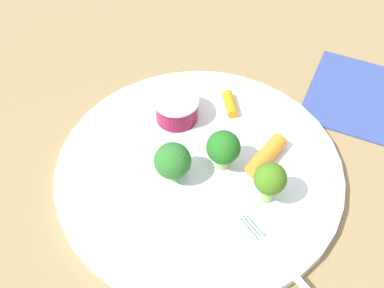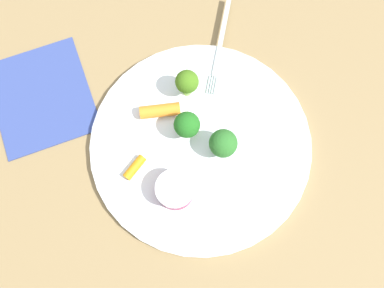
{
  "view_description": "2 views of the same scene",
  "coord_description": "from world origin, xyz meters",
  "px_view_note": "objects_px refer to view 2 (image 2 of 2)",
  "views": [
    {
      "loc": [
        0.28,
        0.16,
        0.43
      ],
      "look_at": [
        -0.01,
        -0.02,
        0.03
      ],
      "focal_mm": 46.72,
      "sensor_mm": 36.0,
      "label": 1
    },
    {
      "loc": [
        -0.05,
        -0.17,
        0.56
      ],
      "look_at": [
        -0.01,
        -0.0,
        0.03
      ],
      "focal_mm": 40.07,
      "sensor_mm": 36.0,
      "label": 2
    }
  ],
  "objects_px": {
    "carrot_stick_1": "(160,111)",
    "plate": "(201,144)",
    "broccoli_floret_0": "(223,143)",
    "broccoli_floret_1": "(188,82)",
    "napkin": "(42,96)",
    "carrot_stick_0": "(135,167)",
    "fork": "(220,46)",
    "sauce_cup": "(175,190)",
    "broccoli_floret_2": "(187,125)"
  },
  "relations": [
    {
      "from": "carrot_stick_1",
      "to": "plate",
      "type": "bearing_deg",
      "value": -52.05
    },
    {
      "from": "broccoli_floret_0",
      "to": "broccoli_floret_1",
      "type": "relative_size",
      "value": 0.94
    },
    {
      "from": "broccoli_floret_0",
      "to": "napkin",
      "type": "distance_m",
      "value": 0.27
    },
    {
      "from": "broccoli_floret_0",
      "to": "carrot_stick_0",
      "type": "bearing_deg",
      "value": 178.95
    },
    {
      "from": "plate",
      "to": "fork",
      "type": "xyz_separation_m",
      "value": [
        0.06,
        0.14,
        0.01
      ]
    },
    {
      "from": "broccoli_floret_1",
      "to": "sauce_cup",
      "type": "bearing_deg",
      "value": -110.07
    },
    {
      "from": "sauce_cup",
      "to": "carrot_stick_1",
      "type": "bearing_deg",
      "value": 87.43
    },
    {
      "from": "broccoli_floret_1",
      "to": "plate",
      "type": "bearing_deg",
      "value": -90.63
    },
    {
      "from": "broccoli_floret_2",
      "to": "carrot_stick_1",
      "type": "distance_m",
      "value": 0.05
    },
    {
      "from": "carrot_stick_1",
      "to": "napkin",
      "type": "xyz_separation_m",
      "value": [
        -0.16,
        0.07,
        -0.02
      ]
    },
    {
      "from": "plate",
      "to": "carrot_stick_0",
      "type": "relative_size",
      "value": 8.53
    },
    {
      "from": "broccoli_floret_0",
      "to": "napkin",
      "type": "relative_size",
      "value": 0.3
    },
    {
      "from": "plate",
      "to": "broccoli_floret_0",
      "type": "xyz_separation_m",
      "value": [
        0.03,
        -0.02,
        0.03
      ]
    },
    {
      "from": "carrot_stick_0",
      "to": "fork",
      "type": "xyz_separation_m",
      "value": [
        0.16,
        0.15,
        -0.0
      ]
    },
    {
      "from": "sauce_cup",
      "to": "fork",
      "type": "xyz_separation_m",
      "value": [
        0.11,
        0.19,
        -0.01
      ]
    },
    {
      "from": "sauce_cup",
      "to": "plate",
      "type": "bearing_deg",
      "value": 49.97
    },
    {
      "from": "broccoli_floret_0",
      "to": "carrot_stick_0",
      "type": "distance_m",
      "value": 0.12
    },
    {
      "from": "carrot_stick_1",
      "to": "broccoli_floret_0",
      "type": "bearing_deg",
      "value": -46.1
    },
    {
      "from": "fork",
      "to": "broccoli_floret_1",
      "type": "bearing_deg",
      "value": -136.64
    },
    {
      "from": "plate",
      "to": "fork",
      "type": "distance_m",
      "value": 0.15
    },
    {
      "from": "broccoli_floret_0",
      "to": "broccoli_floret_1",
      "type": "distance_m",
      "value": 0.1
    },
    {
      "from": "carrot_stick_0",
      "to": "fork",
      "type": "height_order",
      "value": "carrot_stick_0"
    },
    {
      "from": "carrot_stick_0",
      "to": "broccoli_floret_0",
      "type": "bearing_deg",
      "value": -1.05
    },
    {
      "from": "sauce_cup",
      "to": "carrot_stick_0",
      "type": "height_order",
      "value": "sauce_cup"
    },
    {
      "from": "carrot_stick_0",
      "to": "fork",
      "type": "relative_size",
      "value": 0.24
    },
    {
      "from": "carrot_stick_0",
      "to": "carrot_stick_1",
      "type": "relative_size",
      "value": 0.64
    },
    {
      "from": "broccoli_floret_1",
      "to": "napkin",
      "type": "relative_size",
      "value": 0.32
    },
    {
      "from": "sauce_cup",
      "to": "carrot_stick_1",
      "type": "distance_m",
      "value": 0.11
    },
    {
      "from": "broccoli_floret_2",
      "to": "carrot_stick_1",
      "type": "relative_size",
      "value": 0.86
    },
    {
      "from": "plate",
      "to": "sauce_cup",
      "type": "distance_m",
      "value": 0.08
    },
    {
      "from": "broccoli_floret_1",
      "to": "broccoli_floret_2",
      "type": "bearing_deg",
      "value": -104.53
    },
    {
      "from": "carrot_stick_0",
      "to": "napkin",
      "type": "bearing_deg",
      "value": 128.09
    },
    {
      "from": "carrot_stick_1",
      "to": "napkin",
      "type": "relative_size",
      "value": 0.35
    },
    {
      "from": "plate",
      "to": "carrot_stick_0",
      "type": "distance_m",
      "value": 0.1
    },
    {
      "from": "broccoli_floret_0",
      "to": "broccoli_floret_2",
      "type": "bearing_deg",
      "value": 138.22
    },
    {
      "from": "broccoli_floret_1",
      "to": "napkin",
      "type": "xyz_separation_m",
      "value": [
        -0.2,
        0.05,
        -0.04
      ]
    },
    {
      "from": "sauce_cup",
      "to": "fork",
      "type": "relative_size",
      "value": 0.33
    },
    {
      "from": "sauce_cup",
      "to": "carrot_stick_0",
      "type": "distance_m",
      "value": 0.06
    },
    {
      "from": "plate",
      "to": "carrot_stick_0",
      "type": "bearing_deg",
      "value": -171.71
    },
    {
      "from": "plate",
      "to": "carrot_stick_1",
      "type": "xyz_separation_m",
      "value": [
        -0.04,
        0.06,
        0.01
      ]
    },
    {
      "from": "carrot_stick_1",
      "to": "fork",
      "type": "distance_m",
      "value": 0.13
    },
    {
      "from": "napkin",
      "to": "carrot_stick_1",
      "type": "bearing_deg",
      "value": -23.71
    },
    {
      "from": "plate",
      "to": "carrot_stick_0",
      "type": "height_order",
      "value": "carrot_stick_0"
    },
    {
      "from": "broccoli_floret_0",
      "to": "carrot_stick_0",
      "type": "relative_size",
      "value": 1.32
    },
    {
      "from": "broccoli_floret_2",
      "to": "carrot_stick_1",
      "type": "height_order",
      "value": "broccoli_floret_2"
    },
    {
      "from": "fork",
      "to": "broccoli_floret_2",
      "type": "bearing_deg",
      "value": -123.53
    },
    {
      "from": "broccoli_floret_0",
      "to": "sauce_cup",
      "type": "bearing_deg",
      "value": -150.4
    },
    {
      "from": "fork",
      "to": "napkin",
      "type": "distance_m",
      "value": 0.27
    },
    {
      "from": "broccoli_floret_1",
      "to": "broccoli_floret_2",
      "type": "distance_m",
      "value": 0.06
    },
    {
      "from": "sauce_cup",
      "to": "fork",
      "type": "distance_m",
      "value": 0.22
    }
  ]
}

